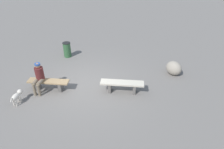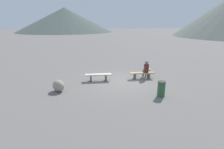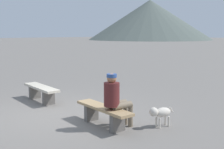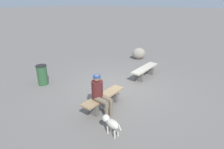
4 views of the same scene
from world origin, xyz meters
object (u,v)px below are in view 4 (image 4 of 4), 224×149
Objects in this scene: bench_right at (104,99)px; trash_bin at (42,75)px; boulder at (139,53)px; seated_person at (100,92)px; dog at (111,123)px; bench_left at (145,70)px.

bench_right is 2.07× the size of trash_bin.
trash_bin is 1.08× the size of boulder.
bench_right is at bearing -159.56° from seated_person.
dog is 0.78× the size of trash_bin.
boulder is at bearing -161.82° from bench_right.
trash_bin is 5.76m from boulder.
trash_bin reaches higher than dog.
bench_left reaches higher than bench_right.
seated_person is 3.28m from trash_bin.
boulder reaches higher than dog.
boulder is (-2.42, -1.55, -0.01)m from bench_left.
bench_left is at bearing 134.67° from trash_bin.
dog is 0.84× the size of boulder.
boulder is at bearing -57.61° from dog.
bench_left is 2.88m from boulder.
bench_right is 5.72m from boulder.
bench_left is 4.09m from dog.
bench_right is at bearing -33.53° from dog.
seated_person is at bearing 4.09° from bench_left.
trash_bin is at bearing -43.15° from bench_left.
dog reaches higher than bench_left.
seated_person reaches higher than bench_right.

